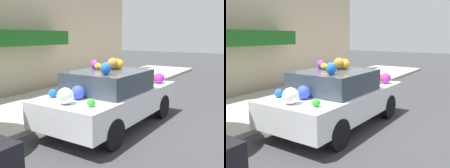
{
  "view_description": "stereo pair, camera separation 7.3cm",
  "coord_description": "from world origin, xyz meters",
  "views": [
    {
      "loc": [
        -5.46,
        -3.61,
        2.26
      ],
      "look_at": [
        0.0,
        -0.16,
        1.06
      ],
      "focal_mm": 42.0,
      "sensor_mm": 36.0,
      "label": 1
    },
    {
      "loc": [
        -5.42,
        -3.67,
        2.26
      ],
      "look_at": [
        0.0,
        -0.16,
        1.06
      ],
      "focal_mm": 42.0,
      "sensor_mm": 36.0,
      "label": 2
    }
  ],
  "objects": [
    {
      "name": "ground_plane",
      "position": [
        0.0,
        0.0,
        0.0
      ],
      "size": [
        60.0,
        60.0,
        0.0
      ],
      "primitive_type": "plane",
      "color": "#38383A"
    },
    {
      "name": "art_car",
      "position": [
        -0.03,
        -0.16,
        0.75
      ],
      "size": [
        4.05,
        1.91,
        1.71
      ],
      "rotation": [
        0.0,
        0.0,
        -0.02
      ],
      "color": "silver",
      "rests_on": "ground"
    },
    {
      "name": "fire_hydrant",
      "position": [
        2.24,
        1.54,
        0.47
      ],
      "size": [
        0.2,
        0.2,
        0.7
      ],
      "color": "#B2B2B7",
      "rests_on": "sidewalk_curb"
    },
    {
      "name": "sidewalk_curb",
      "position": [
        0.0,
        2.7,
        0.06
      ],
      "size": [
        24.0,
        3.2,
        0.13
      ],
      "color": "#B2ADA3",
      "rests_on": "ground"
    }
  ]
}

